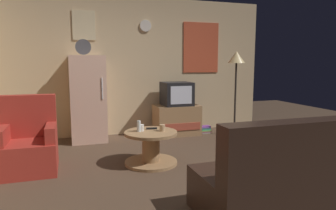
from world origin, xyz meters
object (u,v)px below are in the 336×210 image
Objects in this scene: fridge at (88,98)px; armchair at (29,145)px; crt_tv at (177,94)px; mug_ceramic_white at (141,128)px; standing_lamp at (236,64)px; tv_stand at (177,120)px; book_stack at (205,129)px; mug_ceramic_tan at (162,128)px; couch at (292,180)px; coffee_table at (151,148)px; wine_glass at (139,126)px; remote_control at (152,128)px.

armchair is at bearing -121.72° from fridge.
mug_ceramic_white is (-1.03, -1.45, -0.29)m from crt_tv.
standing_lamp reaches higher than mug_ceramic_white.
tv_stand reaches higher than book_stack.
couch reaches higher than mug_ceramic_tan.
mug_ceramic_white and mug_ceramic_tan have the same top height.
coffee_table reaches higher than book_stack.
crt_tv is at bearing -1.65° from fridge.
crt_tv reaches higher than wine_glass.
mug_ceramic_white is at bearing -125.42° from crt_tv.
tv_stand is 1.84m from wine_glass.
tv_stand is 0.51m from crt_tv.
tv_stand is 0.49× the size of couch.
standing_lamp is 3.27m from couch.
couch is 7.74× the size of book_stack.
standing_lamp is at bearing 14.79° from armchair.
coffee_table is (-0.91, -1.52, -0.06)m from tv_stand.
couch reaches higher than wine_glass.
tv_stand is at bearing 161.03° from standing_lamp.
coffee_table is 0.28m from remote_control.
fridge is at bearing 110.55° from wine_glass.
crt_tv reaches higher than book_stack.
mug_ceramic_tan is at bearing -7.25° from coffee_table.
book_stack is (0.61, 3.20, -0.24)m from couch.
book_stack is at bearing 44.53° from coffee_table.
mug_ceramic_white is at bearing 150.00° from coffee_table.
mug_ceramic_white reaches higher than remote_control.
mug_ceramic_tan is at bearing -60.92° from fridge.
tv_stand is at bearing 59.02° from coffee_table.
armchair is (-1.60, 0.09, -0.12)m from remote_control.
tv_stand is at bearing 68.97° from remote_control.
fridge is at bearing 171.38° from standing_lamp.
crt_tv is 0.56× the size of armchair.
wine_glass is at bearing -7.57° from armchair.
remote_control is (0.05, 0.14, 0.24)m from coffee_table.
coffee_table is 0.75× the size of armchair.
tv_stand reaches higher than coffee_table.
crt_tv is (0.00, -0.00, 0.51)m from tv_stand.
remote_control is 0.16× the size of armchair.
coffee_table is 3.28× the size of book_stack.
armchair reaches higher than tv_stand.
mug_ceramic_white is at bearing -6.43° from armchair.
remote_control is (-0.87, -1.38, -0.33)m from crt_tv.
armchair is at bearing -157.97° from book_stack.
mug_ceramic_white is at bearing -145.22° from remote_control.
armchair is (-2.47, -1.29, 0.05)m from tv_stand.
mug_ceramic_white reaches higher than coffee_table.
wine_glass is at bearing -152.27° from standing_lamp.
standing_lamp is (1.05, -0.36, 0.57)m from crt_tv.
tv_stand is 1.55m from standing_lamp.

